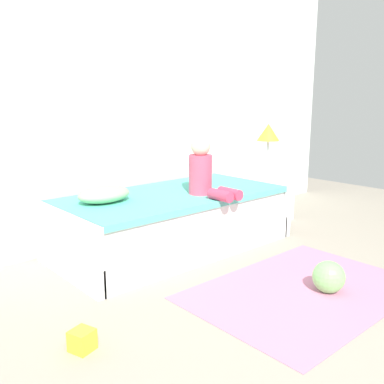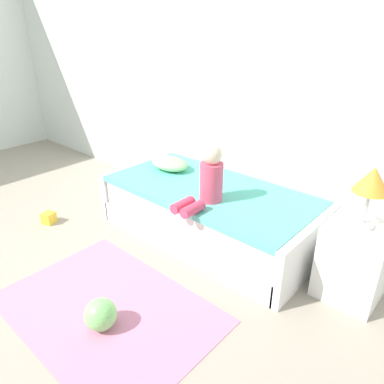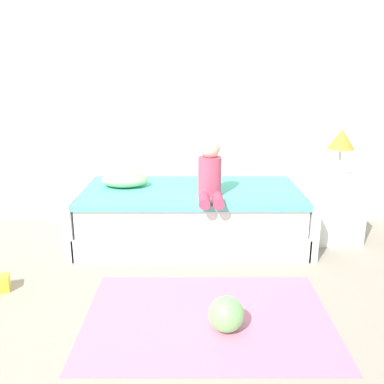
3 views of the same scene
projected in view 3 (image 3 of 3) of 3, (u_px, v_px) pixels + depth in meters
wall_rear at (123, 81)px, 4.13m from camera, size 7.20×0.10×2.90m
bed at (192, 216)px, 3.89m from camera, size 2.11×1.00×0.50m
nightstand at (335, 209)px, 3.92m from camera, size 0.44×0.44×0.60m
table_lamp at (342, 142)px, 3.74m from camera, size 0.24×0.24×0.45m
child_figure at (211, 174)px, 3.54m from camera, size 0.20×0.51×0.50m
pillow at (125, 180)px, 3.90m from camera, size 0.44×0.30×0.13m
toy_ball at (227, 314)px, 2.56m from camera, size 0.22×0.22×0.22m
area_rug at (208, 318)px, 2.71m from camera, size 1.60×1.10×0.01m
toy_block at (2, 283)px, 3.04m from camera, size 0.15×0.15×0.12m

